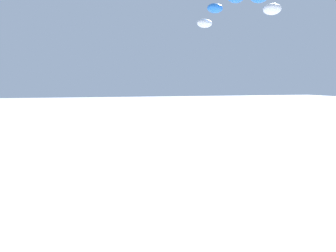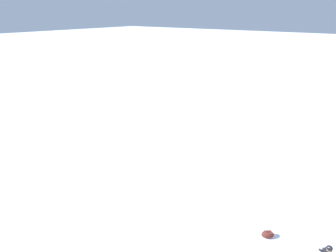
{
  "view_description": "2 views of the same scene",
  "coord_description": "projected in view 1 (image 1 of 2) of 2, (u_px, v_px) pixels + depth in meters",
  "views": [
    {
      "loc": [
        -5.85,
        -2.68,
        7.87
      ],
      "look_at": [
        2.89,
        -4.69,
        6.29
      ],
      "focal_mm": 25.33,
      "sensor_mm": 36.0,
      "label": 1
    },
    {
      "loc": [
        9.73,
        0.1,
        9.93
      ],
      "look_at": [
        3.0,
        -4.85,
        6.49
      ],
      "focal_mm": 29.79,
      "sensor_mm": 36.0,
      "label": 2
    }
  ],
  "objects": [
    {
      "name": "traction_kite",
      "position": [
        235.0,
        8.0,
        12.13
      ],
      "size": [
        4.3,
        3.36,
        1.37
      ],
      "color": "white"
    }
  ]
}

